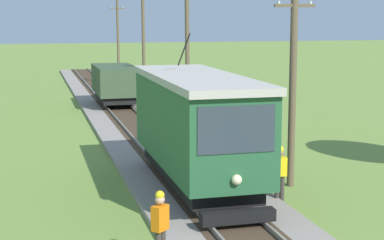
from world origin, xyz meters
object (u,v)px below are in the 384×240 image
object	(u,v)px
red_tram	(196,125)
second_worker	(280,172)
utility_pole_mid	(187,44)
utility_pole_distant	(118,36)
track_worker	(160,225)
utility_pole_near_tram	(293,83)
utility_pole_far	(143,36)
freight_car	(115,83)

from	to	relation	value
red_tram	second_worker	xyz separation A→B (m)	(2.13, -1.85, -1.21)
utility_pole_mid	second_worker	world-z (taller)	utility_pole_mid
utility_pole_distant	track_worker	world-z (taller)	utility_pole_distant
red_tram	track_worker	distance (m)	6.26
utility_pole_near_tram	utility_pole_distant	xyz separation A→B (m)	(0.00, 41.15, 0.25)
utility_pole_mid	utility_pole_distant	world-z (taller)	utility_pole_mid
utility_pole_near_tram	utility_pole_far	xyz separation A→B (m)	(-0.00, 27.41, 0.73)
red_tram	freight_car	distance (m)	19.37
freight_car	utility_pole_mid	xyz separation A→B (m)	(3.26, -5.44, 2.59)
second_worker	utility_pole_far	bearing A→B (deg)	176.15
utility_pole_far	second_worker	xyz separation A→B (m)	(-1.12, -29.16, -3.25)
red_tram	freight_car	xyz separation A→B (m)	(-0.00, 19.36, -0.64)
track_worker	utility_pole_distant	bearing A→B (deg)	-47.12
utility_pole_near_tram	red_tram	bearing A→B (deg)	178.15
red_tram	utility_pole_mid	world-z (taller)	utility_pole_mid
utility_pole_near_tram	track_worker	distance (m)	8.30
utility_pole_mid	second_worker	distance (m)	16.13
red_tram	utility_pole_distant	bearing A→B (deg)	85.47
freight_car	track_worker	xyz separation A→B (m)	(-2.37, -25.03, -0.57)
utility_pole_near_tram	utility_pole_distant	world-z (taller)	utility_pole_distant
utility_pole_mid	track_worker	bearing A→B (deg)	-106.03
utility_pole_near_tram	second_worker	world-z (taller)	utility_pole_near_tram
freight_car	track_worker	world-z (taller)	freight_car
utility_pole_mid	utility_pole_distant	xyz separation A→B (m)	(0.00, 27.12, -0.39)
utility_pole_mid	freight_car	bearing A→B (deg)	120.91
red_tram	utility_pole_near_tram	bearing A→B (deg)	-1.85
freight_car	second_worker	world-z (taller)	freight_car
red_tram	utility_pole_distant	distance (m)	41.20
freight_car	utility_pole_distant	distance (m)	22.04
utility_pole_distant	second_worker	world-z (taller)	utility_pole_distant
utility_pole_mid	track_worker	size ratio (longest dim) A/B	4.54
utility_pole_mid	utility_pole_distant	distance (m)	27.12
utility_pole_mid	utility_pole_far	world-z (taller)	utility_pole_far
second_worker	utility_pole_distant	bearing A→B (deg)	176.85
utility_pole_distant	utility_pole_near_tram	bearing A→B (deg)	-90.00
utility_pole_far	red_tram	bearing A→B (deg)	-96.79
red_tram	second_worker	world-z (taller)	red_tram
utility_pole_far	utility_pole_mid	bearing A→B (deg)	-90.00
utility_pole_far	freight_car	bearing A→B (deg)	-112.28
utility_pole_far	track_worker	bearing A→B (deg)	-99.69
track_worker	utility_pole_near_tram	bearing A→B (deg)	-85.59
utility_pole_near_tram	utility_pole_mid	world-z (taller)	utility_pole_mid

